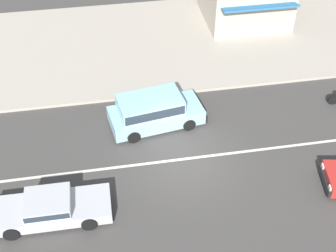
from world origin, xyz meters
TOP-DOWN VIEW (x-y plane):
  - ground_plane at (0.00, 0.00)m, footprint 160.00×160.00m
  - lane_centre_stripe at (0.00, 0.00)m, footprint 50.40×0.14m
  - kerb_strip at (0.00, 9.52)m, footprint 68.00×10.00m
  - minivan_pale_blue_2 at (-0.95, 2.50)m, footprint 4.57×2.44m
  - sedan_silver_3 at (-5.61, -2.17)m, footprint 4.66×1.80m

SIDE VIEW (x-z plane):
  - ground_plane at x=0.00m, z-range 0.00..0.00m
  - lane_centre_stripe at x=0.00m, z-range 0.00..0.01m
  - kerb_strip at x=0.00m, z-range 0.00..0.15m
  - sedan_silver_3 at x=-5.61m, z-range 0.00..1.07m
  - minivan_pale_blue_2 at x=-0.95m, z-range 0.06..1.63m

